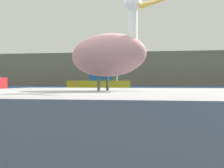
# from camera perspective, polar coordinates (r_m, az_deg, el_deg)

# --- Properties ---
(hillside_backdrop) EXTENTS (140.00, 12.59, 8.10)m
(hillside_backdrop) POSITION_cam_1_polar(r_m,az_deg,el_deg) (77.08, 9.17, 2.75)
(hillside_backdrop) COLOR #7F755B
(hillside_backdrop) RESTS_ON ground
(pier_dock) EXTENTS (3.06, 2.99, 0.83)m
(pier_dock) POSITION_cam_1_polar(r_m,az_deg,el_deg) (3.06, -1.04, -9.07)
(pier_dock) COLOR gray
(pier_dock) RESTS_ON ground
(pelican) EXTENTS (1.23, 0.82, 0.92)m
(pelican) POSITION_cam_1_polar(r_m,az_deg,el_deg) (3.02, -0.74, 5.97)
(pelican) COLOR gray
(pelican) RESTS_ON pier_dock
(fishing_boat_yellow) EXTENTS (6.30, 3.05, 5.26)m
(fishing_boat_yellow) POSITION_cam_1_polar(r_m,az_deg,el_deg) (29.29, -2.42, 0.58)
(fishing_boat_yellow) COLOR yellow
(fishing_boat_yellow) RESTS_ON ground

